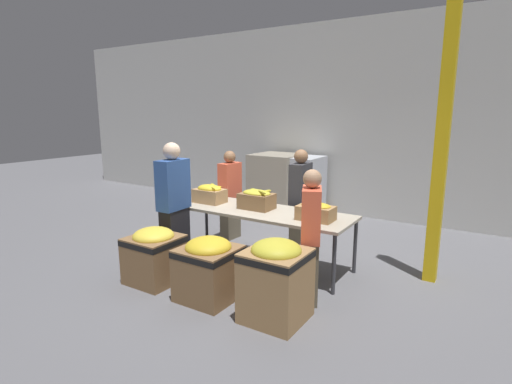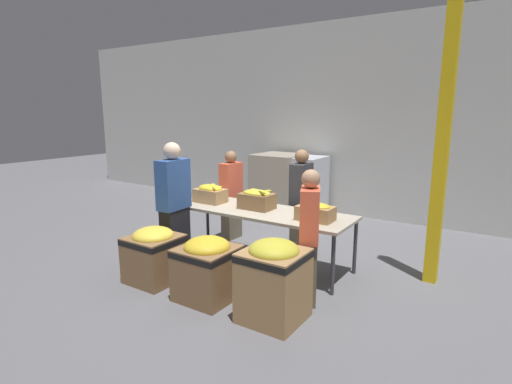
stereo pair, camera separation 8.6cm
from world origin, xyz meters
TOP-DOWN VIEW (x-y plane):
  - ground_plane at (0.00, 0.00)m, footprint 30.00×30.00m
  - wall_back at (0.00, 3.41)m, footprint 16.00×0.08m
  - sorting_table at (0.00, 0.00)m, footprint 2.72×0.90m
  - banana_box_0 at (-0.89, -0.01)m, footprint 0.47×0.31m
  - banana_box_1 at (-0.06, 0.03)m, footprint 0.49×0.33m
  - banana_box_2 at (0.91, -0.07)m, footprint 0.47×0.30m
  - volunteer_0 at (1.13, -0.70)m, footprint 0.36×0.47m
  - volunteer_1 at (-0.96, -0.73)m, footprint 0.26×0.48m
  - volunteer_2 at (0.25, 0.82)m, footprint 0.23×0.44m
  - volunteer_3 at (-1.05, 0.73)m, footprint 0.23×0.42m
  - donation_bin_0 at (-0.81, -1.27)m, footprint 0.62×0.62m
  - donation_bin_1 at (0.09, -1.27)m, footprint 0.64×0.64m
  - donation_bin_2 at (1.00, -1.27)m, footprint 0.63×0.63m
  - support_pillar at (2.23, 0.70)m, footprint 0.16×0.16m
  - pallet_stack_0 at (-1.25, 2.75)m, footprint 1.07×1.07m
  - pallet_stack_1 at (-0.74, 2.82)m, footprint 0.95×0.95m

SIDE VIEW (x-z plane):
  - ground_plane at x=0.00m, z-range 0.00..0.00m
  - donation_bin_0 at x=-0.81m, z-range 0.02..0.75m
  - donation_bin_1 at x=0.09m, z-range 0.02..0.77m
  - donation_bin_2 at x=1.00m, z-range 0.03..0.91m
  - pallet_stack_1 at x=-0.74m, z-range -0.01..1.24m
  - pallet_stack_0 at x=-1.25m, z-range -0.01..1.27m
  - sorting_table at x=0.00m, z-range 0.35..1.16m
  - volunteer_3 at x=-1.05m, z-range 0.00..1.53m
  - volunteer_0 at x=1.13m, z-range 0.00..1.56m
  - volunteer_2 at x=0.25m, z-range 0.00..1.61m
  - volunteer_1 at x=-0.96m, z-range -0.01..1.77m
  - banana_box_2 at x=0.91m, z-range 0.79..1.05m
  - banana_box_0 at x=-0.89m, z-range 0.80..1.09m
  - banana_box_1 at x=-0.06m, z-range 0.80..1.10m
  - wall_back at x=0.00m, z-range 0.00..4.00m
  - support_pillar at x=2.23m, z-range 0.00..4.00m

